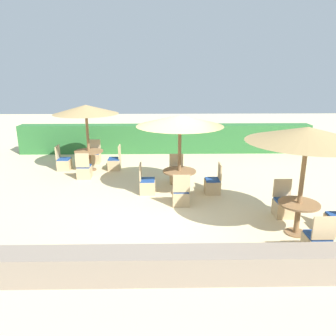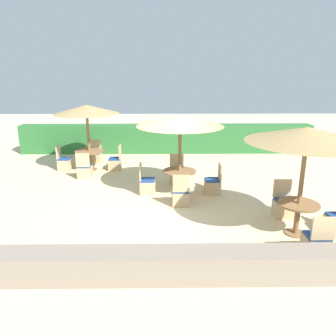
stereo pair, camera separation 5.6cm
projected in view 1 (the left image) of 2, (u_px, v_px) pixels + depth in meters
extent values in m
plane|color=beige|center=(168.00, 205.00, 9.08)|extent=(40.00, 40.00, 0.00)
cube|color=#2D6B33|center=(166.00, 139.00, 14.80)|extent=(13.00, 0.70, 1.27)
cube|color=gray|center=(172.00, 265.00, 5.81)|extent=(10.00, 0.56, 0.55)
cylinder|color=olive|center=(88.00, 139.00, 11.98)|extent=(0.10, 0.10, 2.34)
cone|color=tan|center=(86.00, 109.00, 11.66)|extent=(2.34, 2.34, 0.32)
cylinder|color=olive|center=(90.00, 170.00, 12.31)|extent=(0.48, 0.48, 0.03)
cylinder|color=olive|center=(89.00, 161.00, 12.21)|extent=(0.12, 0.12, 0.70)
cylinder|color=olive|center=(89.00, 151.00, 12.11)|extent=(1.06, 1.06, 0.04)
cube|color=tan|center=(64.00, 165.00, 12.26)|extent=(0.46, 0.46, 0.40)
cube|color=navy|center=(64.00, 159.00, 12.20)|extent=(0.42, 0.42, 0.05)
cube|color=tan|center=(58.00, 152.00, 12.12)|extent=(0.04, 0.46, 0.48)
cube|color=tan|center=(85.00, 172.00, 11.34)|extent=(0.46, 0.46, 0.40)
cube|color=navy|center=(84.00, 166.00, 11.28)|extent=(0.42, 0.42, 0.05)
cube|color=tan|center=(82.00, 160.00, 11.00)|extent=(0.46, 0.04, 0.48)
cube|color=tan|center=(114.00, 164.00, 12.30)|extent=(0.46, 0.46, 0.40)
cube|color=navy|center=(114.00, 159.00, 12.23)|extent=(0.42, 0.42, 0.05)
cube|color=tan|center=(120.00, 152.00, 12.16)|extent=(0.04, 0.46, 0.48)
cube|color=tan|center=(94.00, 158.00, 13.15)|extent=(0.46, 0.46, 0.40)
cube|color=navy|center=(94.00, 153.00, 13.08)|extent=(0.42, 0.42, 0.05)
cube|color=tan|center=(95.00, 145.00, 13.21)|extent=(0.46, 0.04, 0.48)
cylinder|color=olive|center=(180.00, 157.00, 9.66)|extent=(0.10, 0.10, 2.30)
cone|color=tan|center=(180.00, 120.00, 9.36)|extent=(2.53, 2.53, 0.32)
cylinder|color=olive|center=(179.00, 192.00, 9.99)|extent=(0.48, 0.48, 0.03)
cylinder|color=olive|center=(179.00, 183.00, 9.90)|extent=(0.12, 0.12, 0.67)
cylinder|color=olive|center=(179.00, 171.00, 9.79)|extent=(1.00, 1.00, 0.04)
cube|color=tan|center=(176.00, 177.00, 10.88)|extent=(0.46, 0.46, 0.40)
cube|color=navy|center=(177.00, 170.00, 10.81)|extent=(0.42, 0.42, 0.05)
cube|color=tan|center=(176.00, 161.00, 10.94)|extent=(0.46, 0.04, 0.48)
cube|color=tan|center=(181.00, 198.00, 9.08)|extent=(0.46, 0.46, 0.40)
cube|color=navy|center=(181.00, 190.00, 9.01)|extent=(0.42, 0.42, 0.05)
cube|color=tan|center=(181.00, 184.00, 8.74)|extent=(0.46, 0.04, 0.48)
cube|color=tan|center=(148.00, 187.00, 9.92)|extent=(0.46, 0.46, 0.40)
cube|color=navy|center=(148.00, 180.00, 9.86)|extent=(0.42, 0.42, 0.05)
cube|color=tan|center=(140.00, 172.00, 9.78)|extent=(0.04, 0.46, 0.48)
cube|color=tan|center=(212.00, 187.00, 9.94)|extent=(0.46, 0.46, 0.40)
cube|color=navy|center=(213.00, 180.00, 9.88)|extent=(0.42, 0.42, 0.05)
cube|color=tan|center=(220.00, 171.00, 9.81)|extent=(0.04, 0.46, 0.48)
cylinder|color=olive|center=(301.00, 184.00, 7.17)|extent=(0.10, 0.10, 2.38)
cone|color=tan|center=(308.00, 134.00, 6.86)|extent=(2.59, 2.59, 0.32)
cylinder|color=olive|center=(295.00, 233.00, 7.51)|extent=(0.48, 0.48, 0.03)
cylinder|color=olive|center=(297.00, 219.00, 7.41)|extent=(0.12, 0.12, 0.71)
cylinder|color=olive|center=(299.00, 204.00, 7.30)|extent=(0.91, 0.91, 0.04)
cube|color=tan|center=(316.00, 245.00, 6.61)|extent=(0.46, 0.46, 0.40)
cube|color=navy|center=(318.00, 235.00, 6.54)|extent=(0.42, 0.42, 0.05)
cube|color=tan|center=(325.00, 228.00, 6.26)|extent=(0.46, 0.04, 0.48)
cube|color=tan|center=(283.00, 209.00, 8.35)|extent=(0.46, 0.46, 0.40)
cube|color=navy|center=(284.00, 201.00, 8.29)|extent=(0.42, 0.42, 0.05)
cube|color=tan|center=(282.00, 188.00, 8.41)|extent=(0.46, 0.04, 0.48)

